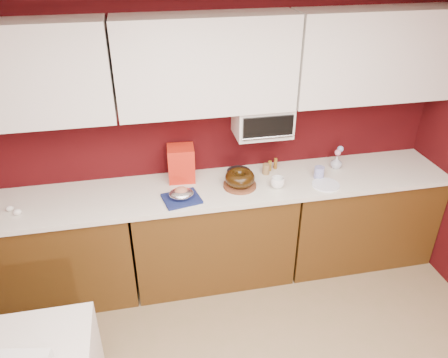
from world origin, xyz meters
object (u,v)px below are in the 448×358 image
toaster_oven (262,120)px  bundt_cake (240,178)px  foil_ham_nest (181,194)px  coffee_mug (278,182)px  flower_vase (336,162)px  blue_jar (319,172)px  pandoro_box (181,163)px

toaster_oven → bundt_cake: 0.50m
foil_ham_nest → coffee_mug: size_ratio=1.76×
bundt_cake → flower_vase: (0.89, 0.14, -0.02)m
bundt_cake → flower_vase: bundt_cake is taller
blue_jar → coffee_mug: bearing=-167.9°
pandoro_box → flower_vase: pandoro_box is taller
bundt_cake → blue_jar: bundt_cake is taller
toaster_oven → bundt_cake: (-0.23, -0.21, -0.40)m
toaster_oven → blue_jar: size_ratio=4.54×
toaster_oven → pandoro_box: 0.75m
toaster_oven → coffee_mug: bearing=-76.9°
pandoro_box → flower_vase: bearing=0.8°
foil_ham_nest → blue_jar: bearing=5.6°
coffee_mug → flower_vase: size_ratio=0.89×
blue_jar → bundt_cake: bearing=-179.1°
toaster_oven → coffee_mug: size_ratio=4.19×
toaster_oven → blue_jar: (0.45, -0.20, -0.43)m
bundt_cake → pandoro_box: 0.50m
foil_ham_nest → toaster_oven: bearing=23.5°
foil_ham_nest → coffee_mug: (0.78, 0.03, -0.00)m
bundt_cake → pandoro_box: size_ratio=0.82×
coffee_mug → blue_jar: bearing=12.1°
bundt_cake → foil_ham_nest: bearing=-168.0°
pandoro_box → coffee_mug: pandoro_box is taller
toaster_oven → foil_ham_nest: size_ratio=2.38×
bundt_cake → blue_jar: bearing=0.9°
toaster_oven → blue_jar: 0.65m
pandoro_box → flower_vase: size_ratio=2.42×
bundt_cake → pandoro_box: pandoro_box is taller
pandoro_box → foil_ham_nest: bearing=-93.4°
toaster_oven → pandoro_box: size_ratio=1.55×
foil_ham_nest → pandoro_box: (0.04, 0.32, 0.09)m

